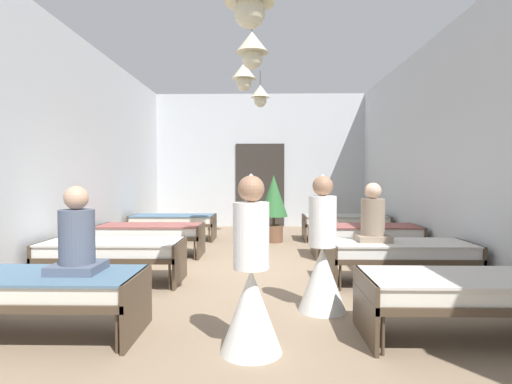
{
  "coord_description": "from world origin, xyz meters",
  "views": [
    {
      "loc": [
        0.12,
        -6.55,
        1.47
      ],
      "look_at": [
        0.0,
        -0.39,
        1.23
      ],
      "focal_mm": 29.02,
      "sensor_mm": 36.0,
      "label": 1
    }
  ],
  "objects_px": {
    "bed_right_row_0": "(469,291)",
    "patient_seated_primary": "(373,220)",
    "bed_right_row_2": "(366,233)",
    "bed_right_row_3": "(345,221)",
    "bed_left_row_2": "(151,232)",
    "potted_plant": "(274,201)",
    "nurse_mid_aisle": "(322,262)",
    "bed_left_row_1": "(113,251)",
    "patient_seated_secondary": "(77,240)",
    "bed_right_row_1": "(400,252)",
    "bed_left_row_3": "(173,221)",
    "bed_left_row_0": "(36,288)",
    "nurse_near_aisle": "(251,289)"
  },
  "relations": [
    {
      "from": "bed_right_row_0",
      "to": "patient_seated_primary",
      "type": "height_order",
      "value": "patient_seated_primary"
    },
    {
      "from": "bed_right_row_2",
      "to": "bed_right_row_3",
      "type": "bearing_deg",
      "value": 90.0
    },
    {
      "from": "bed_left_row_2",
      "to": "patient_seated_primary",
      "type": "bearing_deg",
      "value": -27.05
    },
    {
      "from": "patient_seated_primary",
      "to": "bed_left_row_2",
      "type": "bearing_deg",
      "value": 152.95
    },
    {
      "from": "bed_right_row_0",
      "to": "potted_plant",
      "type": "height_order",
      "value": "potted_plant"
    },
    {
      "from": "bed_right_row_2",
      "to": "bed_right_row_3",
      "type": "xyz_separation_m",
      "value": [
        0.0,
        1.9,
        0.0
      ]
    },
    {
      "from": "bed_right_row_3",
      "to": "nurse_mid_aisle",
      "type": "relative_size",
      "value": 1.28
    },
    {
      "from": "bed_left_row_1",
      "to": "potted_plant",
      "type": "xyz_separation_m",
      "value": [
        2.29,
        3.53,
        0.46
      ]
    },
    {
      "from": "patient_seated_primary",
      "to": "potted_plant",
      "type": "xyz_separation_m",
      "value": [
        -1.28,
        3.45,
        0.03
      ]
    },
    {
      "from": "bed_left_row_1",
      "to": "patient_seated_primary",
      "type": "distance_m",
      "value": 3.6
    },
    {
      "from": "bed_right_row_3",
      "to": "patient_seated_secondary",
      "type": "height_order",
      "value": "patient_seated_secondary"
    },
    {
      "from": "bed_right_row_1",
      "to": "bed_left_row_3",
      "type": "height_order",
      "value": "same"
    },
    {
      "from": "patient_seated_primary",
      "to": "bed_left_row_0",
      "type": "bearing_deg",
      "value": -151.08
    },
    {
      "from": "bed_right_row_0",
      "to": "nurse_mid_aisle",
      "type": "relative_size",
      "value": 1.28
    },
    {
      "from": "potted_plant",
      "to": "bed_left_row_3",
      "type": "bearing_deg",
      "value": 173.16
    },
    {
      "from": "bed_left_row_3",
      "to": "nurse_near_aisle",
      "type": "distance_m",
      "value": 6.33
    },
    {
      "from": "bed_left_row_0",
      "to": "potted_plant",
      "type": "bearing_deg",
      "value": 67.1
    },
    {
      "from": "bed_right_row_0",
      "to": "bed_right_row_2",
      "type": "relative_size",
      "value": 1.0
    },
    {
      "from": "bed_left_row_2",
      "to": "nurse_mid_aisle",
      "type": "relative_size",
      "value": 1.28
    },
    {
      "from": "nurse_near_aisle",
      "to": "nurse_mid_aisle",
      "type": "relative_size",
      "value": 1.0
    },
    {
      "from": "bed_left_row_1",
      "to": "bed_left_row_2",
      "type": "xyz_separation_m",
      "value": [
        0.0,
        1.9,
        0.0
      ]
    },
    {
      "from": "potted_plant",
      "to": "bed_right_row_0",
      "type": "bearing_deg",
      "value": -73.25
    },
    {
      "from": "bed_left_row_1",
      "to": "patient_seated_primary",
      "type": "height_order",
      "value": "patient_seated_primary"
    },
    {
      "from": "bed_left_row_1",
      "to": "bed_left_row_3",
      "type": "bearing_deg",
      "value": 90.0
    },
    {
      "from": "bed_left_row_0",
      "to": "bed_right_row_2",
      "type": "distance_m",
      "value": 5.46
    },
    {
      "from": "bed_right_row_2",
      "to": "nurse_mid_aisle",
      "type": "height_order",
      "value": "nurse_mid_aisle"
    },
    {
      "from": "patient_seated_primary",
      "to": "bed_right_row_2",
      "type": "bearing_deg",
      "value": 79.14
    },
    {
      "from": "bed_left_row_3",
      "to": "patient_seated_primary",
      "type": "bearing_deg",
      "value": -46.18
    },
    {
      "from": "nurse_near_aisle",
      "to": "bed_left_row_2",
      "type": "bearing_deg",
      "value": -4.3
    },
    {
      "from": "bed_right_row_0",
      "to": "patient_seated_secondary",
      "type": "relative_size",
      "value": 2.37
    },
    {
      "from": "bed_left_row_3",
      "to": "nurse_mid_aisle",
      "type": "distance_m",
      "value": 5.64
    },
    {
      "from": "bed_left_row_1",
      "to": "bed_right_row_3",
      "type": "bearing_deg",
      "value": 44.07
    },
    {
      "from": "bed_right_row_3",
      "to": "nurse_mid_aisle",
      "type": "bearing_deg",
      "value": -103.75
    },
    {
      "from": "nurse_near_aisle",
      "to": "bed_left_row_3",
      "type": "bearing_deg",
      "value": -11.77
    },
    {
      "from": "bed_left_row_1",
      "to": "potted_plant",
      "type": "distance_m",
      "value": 4.23
    },
    {
      "from": "patient_seated_secondary",
      "to": "potted_plant",
      "type": "height_order",
      "value": "potted_plant"
    },
    {
      "from": "bed_left_row_0",
      "to": "patient_seated_secondary",
      "type": "relative_size",
      "value": 2.37
    },
    {
      "from": "bed_right_row_1",
      "to": "nurse_mid_aisle",
      "type": "xyz_separation_m",
      "value": [
        -1.21,
        -1.14,
        0.09
      ]
    },
    {
      "from": "bed_right_row_1",
      "to": "bed_right_row_2",
      "type": "xyz_separation_m",
      "value": [
        0.0,
        1.9,
        0.0
      ]
    },
    {
      "from": "bed_right_row_1",
      "to": "bed_right_row_3",
      "type": "relative_size",
      "value": 1.0
    },
    {
      "from": "bed_left_row_0",
      "to": "bed_right_row_2",
      "type": "relative_size",
      "value": 1.0
    },
    {
      "from": "bed_right_row_0",
      "to": "bed_right_row_2",
      "type": "height_order",
      "value": "same"
    },
    {
      "from": "bed_right_row_3",
      "to": "patient_seated_secondary",
      "type": "distance_m",
      "value": 6.68
    },
    {
      "from": "bed_right_row_2",
      "to": "nurse_near_aisle",
      "type": "height_order",
      "value": "nurse_near_aisle"
    },
    {
      "from": "bed_right_row_0",
      "to": "bed_right_row_1",
      "type": "height_order",
      "value": "same"
    },
    {
      "from": "bed_left_row_1",
      "to": "nurse_near_aisle",
      "type": "distance_m",
      "value": 2.97
    },
    {
      "from": "bed_right_row_1",
      "to": "patient_seated_secondary",
      "type": "relative_size",
      "value": 2.37
    },
    {
      "from": "bed_right_row_2",
      "to": "bed_right_row_1",
      "type": "bearing_deg",
      "value": -90.0
    },
    {
      "from": "bed_right_row_3",
      "to": "nurse_mid_aisle",
      "type": "height_order",
      "value": "nurse_mid_aisle"
    },
    {
      "from": "nurse_mid_aisle",
      "to": "potted_plant",
      "type": "relative_size",
      "value": 1.0
    }
  ]
}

